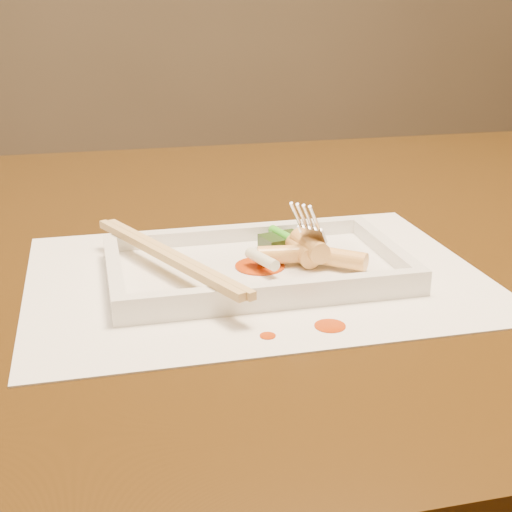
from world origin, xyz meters
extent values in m
cube|color=black|center=(0.00, 0.00, 0.73)|extent=(1.40, 0.90, 0.04)
cylinder|color=black|center=(0.62, 0.37, 0.35)|extent=(0.07, 0.07, 0.71)
cube|color=white|center=(0.08, -0.13, 0.75)|extent=(0.40, 0.30, 0.00)
cylinder|color=#BD3705|center=(0.11, -0.25, 0.75)|extent=(0.02, 0.02, 0.00)
cylinder|color=#BD3705|center=(0.06, -0.25, 0.75)|extent=(0.01, 0.01, 0.00)
cube|color=white|center=(0.08, -0.13, 0.76)|extent=(0.26, 0.16, 0.01)
cube|color=white|center=(0.08, -0.06, 0.77)|extent=(0.26, 0.01, 0.01)
cube|color=white|center=(0.08, -0.21, 0.77)|extent=(0.26, 0.01, 0.01)
cube|color=white|center=(-0.05, -0.13, 0.77)|extent=(0.01, 0.14, 0.01)
cube|color=white|center=(0.20, -0.13, 0.77)|extent=(0.01, 0.14, 0.01)
cube|color=black|center=(0.11, -0.09, 0.77)|extent=(0.04, 0.04, 0.01)
cylinder|color=#EAEACC|center=(0.08, -0.15, 0.77)|extent=(0.02, 0.04, 0.01)
cylinder|color=green|center=(0.12, -0.11, 0.77)|extent=(0.03, 0.08, 0.01)
cube|color=tan|center=(0.00, -0.13, 0.78)|extent=(0.10, 0.21, 0.01)
cube|color=tan|center=(0.00, -0.13, 0.78)|extent=(0.10, 0.21, 0.01)
cylinder|color=#BD3705|center=(0.08, -0.13, 0.76)|extent=(0.04, 0.04, 0.00)
cylinder|color=#FED276|center=(0.12, -0.13, 0.77)|extent=(0.02, 0.05, 0.02)
cylinder|color=#FED276|center=(0.15, -0.15, 0.77)|extent=(0.05, 0.04, 0.02)
cylinder|color=#FED276|center=(0.13, -0.13, 0.78)|extent=(0.02, 0.05, 0.02)
cylinder|color=#FED276|center=(0.10, -0.13, 0.77)|extent=(0.04, 0.02, 0.02)
camera|label=1|loc=(-0.06, -0.71, 0.99)|focal=50.00mm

